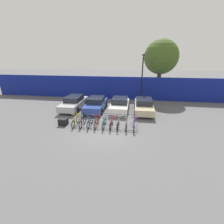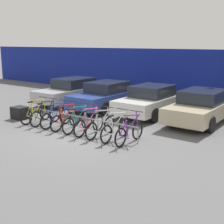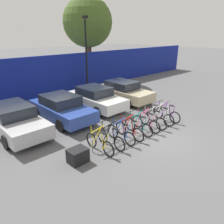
# 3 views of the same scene
# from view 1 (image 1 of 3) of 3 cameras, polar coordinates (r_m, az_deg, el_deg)

# --- Properties ---
(ground_plane) EXTENTS (120.00, 120.00, 0.00)m
(ground_plane) POSITION_cam_1_polar(r_m,az_deg,el_deg) (11.73, -2.02, -7.03)
(ground_plane) COLOR #59595B
(hoarding_wall) EXTENTS (36.00, 0.16, 2.98)m
(hoarding_wall) POSITION_cam_1_polar(r_m,az_deg,el_deg) (20.22, 2.83, 9.09)
(hoarding_wall) COLOR navy
(hoarding_wall) RESTS_ON ground
(bike_rack) EXTENTS (5.33, 0.04, 0.57)m
(bike_rack) POSITION_cam_1_polar(r_m,az_deg,el_deg) (12.17, -2.97, -3.38)
(bike_rack) COLOR gray
(bike_rack) RESTS_ON ground
(bicycle_yellow) EXTENTS (0.68, 1.71, 1.05)m
(bicycle_yellow) POSITION_cam_1_polar(r_m,az_deg,el_deg) (12.75, -13.72, -3.43)
(bicycle_yellow) COLOR black
(bicycle_yellow) RESTS_ON ground
(bicycle_black) EXTENTS (0.68, 1.71, 1.05)m
(bicycle_black) POSITION_cam_1_polar(r_m,az_deg,el_deg) (12.54, -11.16, -3.63)
(bicycle_black) COLOR black
(bicycle_black) RESTS_ON ground
(bicycle_blue) EXTENTS (0.68, 1.71, 1.05)m
(bicycle_blue) POSITION_cam_1_polar(r_m,az_deg,el_deg) (12.36, -8.41, -3.83)
(bicycle_blue) COLOR black
(bicycle_blue) RESTS_ON ground
(bicycle_red) EXTENTS (0.68, 1.71, 1.05)m
(bicycle_red) POSITION_cam_1_polar(r_m,az_deg,el_deg) (12.21, -5.90, -4.01)
(bicycle_red) COLOR black
(bicycle_red) RESTS_ON ground
(bicycle_teal) EXTENTS (0.68, 1.71, 1.05)m
(bicycle_teal) POSITION_cam_1_polar(r_m,az_deg,el_deg) (12.08, -2.95, -4.21)
(bicycle_teal) COLOR black
(bicycle_teal) RESTS_ON ground
(bicycle_pink) EXTENTS (0.68, 1.71, 1.05)m
(bicycle_pink) POSITION_cam_1_polar(r_m,az_deg,el_deg) (11.99, -0.29, -4.38)
(bicycle_pink) COLOR black
(bicycle_pink) RESTS_ON ground
(bicycle_silver) EXTENTS (0.68, 1.71, 1.05)m
(bicycle_silver) POSITION_cam_1_polar(r_m,az_deg,el_deg) (11.92, 2.32, -4.53)
(bicycle_silver) COLOR black
(bicycle_silver) RESTS_ON ground
(bicycle_white) EXTENTS (0.68, 1.71, 1.05)m
(bicycle_white) POSITION_cam_1_polar(r_m,az_deg,el_deg) (11.88, 5.50, -4.71)
(bicycle_white) COLOR black
(bicycle_white) RESTS_ON ground
(bicycle_purple) EXTENTS (0.68, 1.71, 1.05)m
(bicycle_purple) POSITION_cam_1_polar(r_m,az_deg,el_deg) (11.87, 8.35, -4.86)
(bicycle_purple) COLOR black
(bicycle_purple) RESTS_ON ground
(car_silver) EXTENTS (1.91, 4.60, 1.40)m
(car_silver) POSITION_cam_1_polar(r_m,az_deg,el_deg) (16.95, -14.27, 3.54)
(car_silver) COLOR #B7B7BC
(car_silver) RESTS_ON ground
(car_blue) EXTENTS (1.91, 4.25, 1.40)m
(car_blue) POSITION_cam_1_polar(r_m,az_deg,el_deg) (16.00, -6.12, 3.08)
(car_blue) COLOR #2D479E
(car_blue) RESTS_ON ground
(car_white) EXTENTS (1.91, 4.15, 1.40)m
(car_white) POSITION_cam_1_polar(r_m,az_deg,el_deg) (15.75, 2.99, 2.89)
(car_white) COLOR silver
(car_white) RESTS_ON ground
(car_beige) EXTENTS (1.91, 4.34, 1.40)m
(car_beige) POSITION_cam_1_polar(r_m,az_deg,el_deg) (15.71, 12.00, 2.42)
(car_beige) COLOR #C1B28E
(car_beige) RESTS_ON ground
(lamp_post) EXTENTS (0.24, 0.44, 5.70)m
(lamp_post) POSITION_cam_1_polar(r_m,az_deg,el_deg) (18.90, 11.39, 13.21)
(lamp_post) COLOR black
(lamp_post) RESTS_ON ground
(cargo_crate) EXTENTS (0.70, 0.56, 0.55)m
(cargo_crate) POSITION_cam_1_polar(r_m,az_deg,el_deg) (13.21, -18.07, -3.52)
(cargo_crate) COLOR black
(cargo_crate) RESTS_ON ground
(tree_behind_hoarding) EXTENTS (4.41, 4.41, 7.60)m
(tree_behind_hoarding) POSITION_cam_1_polar(r_m,az_deg,el_deg) (21.80, 18.18, 19.20)
(tree_behind_hoarding) COLOR brown
(tree_behind_hoarding) RESTS_ON ground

